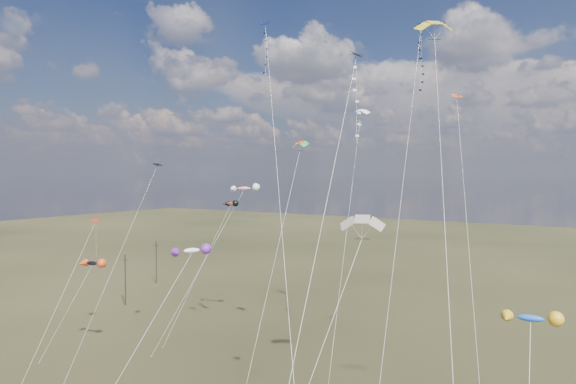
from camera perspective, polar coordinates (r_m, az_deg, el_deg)
The scene contains 17 objects.
utility_pole_near at distance 85.88m, azimuth -17.63°, elevation -9.24°, with size 1.40×0.20×8.00m.
utility_pole_far at distance 100.91m, azimuth -14.43°, elevation -7.52°, with size 1.40×0.20×8.00m.
diamond_black_high at distance 49.79m, azimuth 14.35°, elevation 12.57°, with size 4.62×22.60×35.00m.
diamond_navy_tall at distance 47.76m, azimuth -2.31°, elevation 13.25°, with size 19.37×23.86×35.26m.
diamond_black_mid at distance 58.24m, azimuth -16.83°, elevation -3.13°, with size 0.91×12.73×21.96m.
diamond_red_low at distance 67.04m, azimuth -20.83°, elevation -5.33°, with size 5.60×13.26×15.23m.
diamond_navy_right at distance 32.86m, azimuth 7.10°, elevation 8.14°, with size 2.92×17.76×28.64m.
diamond_orange_center at distance 47.75m, azimuth 18.92°, elevation 1.26°, with size 7.04×16.66×28.54m.
parafoil_yellow at distance 39.58m, azimuth 16.01°, elevation 17.49°, with size 9.24×21.91×32.19m.
parafoil_blue_white at distance 66.28m, azimuth 8.00°, elevation 8.84°, with size 7.83×22.15×29.39m.
parafoil_striped at distance 32.25m, azimuth 8.20°, elevation -3.10°, with size 3.00×13.51×18.63m.
parafoil_tricolor at distance 58.16m, azimuth 1.30°, elevation 5.34°, with size 6.30×19.39×24.85m.
novelty_black_orange at distance 63.47m, azimuth -20.96°, elevation -7.41°, with size 3.68×6.43×11.05m.
novelty_orange_black at distance 66.15m, azimuth -6.44°, elevation -1.34°, with size 4.81×9.93×17.40m.
novelty_white_purple at distance 33.68m, azimuth -10.76°, elevation -6.61°, with size 5.52×10.15×16.23m.
novelty_redwhite_stripe at distance 67.82m, azimuth -4.95°, elevation 0.37°, with size 4.48×15.40×19.43m.
novelty_blue_yellow at distance 25.47m, azimuth 25.35°, elevation -12.87°, with size 2.59×12.85×14.84m.
Camera 1 is at (26.64, -24.02, 20.81)m, focal length 32.00 mm.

